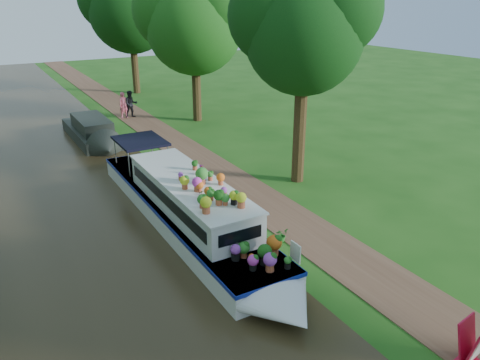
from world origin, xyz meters
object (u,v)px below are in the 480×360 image
(pedestrian_pink, at_px, (124,105))
(pedestrian_dark, at_px, (131,104))
(sandwich_board, at_px, (473,347))
(second_boat, at_px, (92,132))
(plant_boat, at_px, (191,208))

(pedestrian_pink, xyz_separation_m, pedestrian_dark, (0.46, -0.12, 0.03))
(sandwich_board, bearing_deg, second_boat, 89.52)
(second_boat, relative_size, pedestrian_pink, 4.06)
(second_boat, bearing_deg, plant_boat, -88.67)
(pedestrian_pink, bearing_deg, sandwich_board, -96.68)
(sandwich_board, xyz_separation_m, pedestrian_dark, (0.51, 25.86, 0.40))
(sandwich_board, xyz_separation_m, pedestrian_pink, (0.05, 25.98, 0.36))
(plant_boat, relative_size, pedestrian_dark, 7.58)
(plant_boat, xyz_separation_m, sandwich_board, (2.70, -9.06, -0.33))
(second_boat, relative_size, sandwich_board, 6.38)
(sandwich_board, relative_size, pedestrian_dark, 0.61)
(plant_boat, distance_m, pedestrian_dark, 17.11)
(second_boat, xyz_separation_m, sandwich_board, (3.08, -21.69, -0.02))
(second_boat, height_order, pedestrian_dark, pedestrian_dark)
(plant_boat, relative_size, pedestrian_pink, 7.87)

